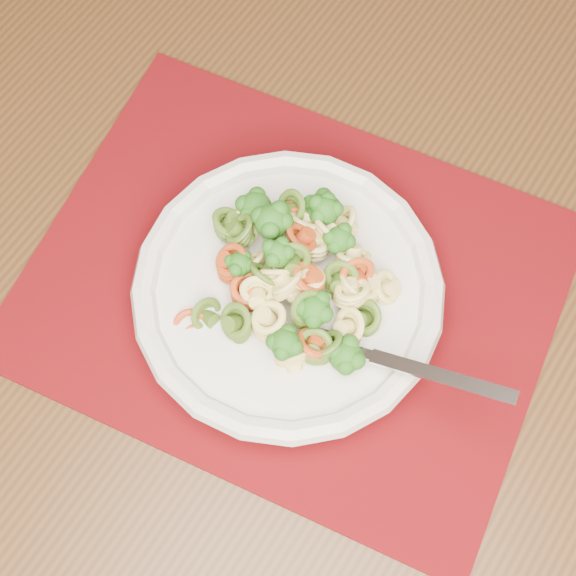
# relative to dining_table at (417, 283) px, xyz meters

# --- Properties ---
(dining_table) EXTENTS (1.78, 1.42, 0.73)m
(dining_table) POSITION_rel_dining_table_xyz_m (0.00, 0.00, 0.00)
(dining_table) COLOR #492C14
(dining_table) RESTS_ON ground
(placemat) EXTENTS (0.47, 0.39, 0.00)m
(placemat) POSITION_rel_dining_table_xyz_m (-0.11, -0.07, 0.09)
(placemat) COLOR #5C030E
(placemat) RESTS_ON dining_table
(pasta_bowl) EXTENTS (0.25, 0.25, 0.05)m
(pasta_bowl) POSITION_rel_dining_table_xyz_m (-0.10, -0.09, 0.12)
(pasta_bowl) COLOR beige
(pasta_bowl) RESTS_ON placemat
(pasta_broccoli_heap) EXTENTS (0.21, 0.21, 0.06)m
(pasta_broccoli_heap) POSITION_rel_dining_table_xyz_m (-0.10, -0.09, 0.13)
(pasta_broccoli_heap) COLOR #E7D672
(pasta_broccoli_heap) RESTS_ON pasta_bowl
(fork) EXTENTS (0.18, 0.05, 0.08)m
(fork) POSITION_rel_dining_table_xyz_m (-0.05, -0.12, 0.13)
(fork) COLOR silver
(fork) RESTS_ON pasta_bowl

